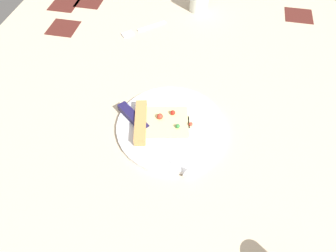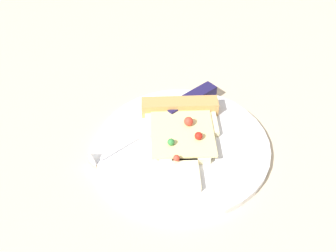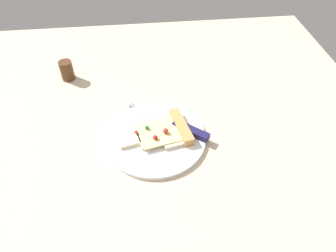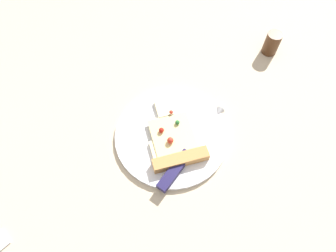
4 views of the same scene
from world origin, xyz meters
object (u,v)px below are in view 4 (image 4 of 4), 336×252
at_px(pizza_slice, 175,142).
at_px(pepper_shaker, 272,43).
at_px(knife, 187,154).
at_px(plate, 171,135).

xyz_separation_m(pizza_slice, pepper_shaker, (-0.28, -0.27, 0.01)).
xyz_separation_m(knife, pepper_shaker, (-0.25, -0.30, 0.01)).
bearing_deg(pizza_slice, knife, -63.30).
relative_size(plate, pizza_slice, 1.37).
xyz_separation_m(plate, knife, (-0.03, 0.06, 0.01)).
xyz_separation_m(plate, pepper_shaker, (-0.28, -0.25, 0.03)).
distance_m(plate, pepper_shaker, 0.38).
distance_m(plate, knife, 0.06).
relative_size(pizza_slice, pepper_shaker, 3.06).
height_order(plate, knife, knife).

